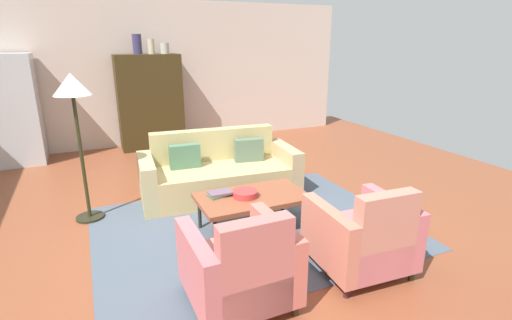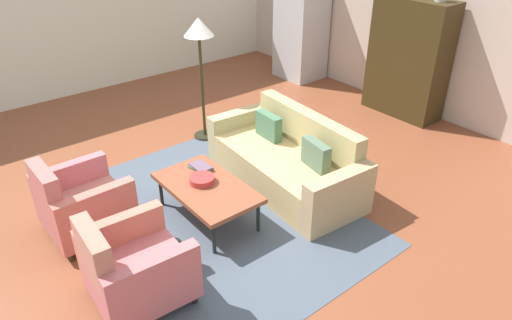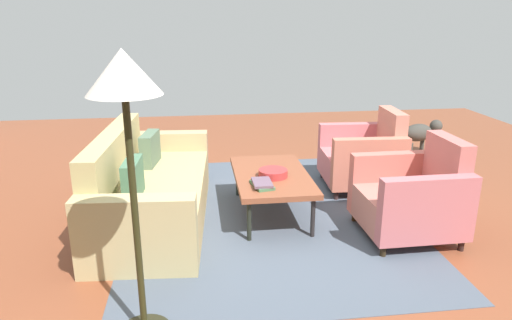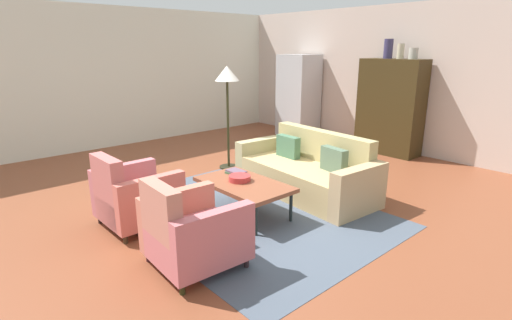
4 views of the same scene
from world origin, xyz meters
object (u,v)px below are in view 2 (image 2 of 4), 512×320
Objects in this scene: armchair_left at (79,206)px; cabinet at (409,58)px; couch at (289,161)px; refrigerator at (301,28)px; fruit_bowl at (202,180)px; coffee_table at (207,188)px; book_stack at (201,167)px; armchair_right at (131,270)px; floor_lamp at (199,39)px.

armchair_left is 0.49× the size of cabinet.
couch is 3.89m from refrigerator.
fruit_bowl is at bearing -56.30° from refrigerator.
fruit_bowl is 4.06m from cabinet.
cabinet is at bearing 95.84° from coffee_table.
fruit_bowl is at bearing -29.89° from book_stack.
coffee_table is at bearing -84.16° from cabinet.
armchair_right is at bearing -54.78° from book_stack.
couch is 2.45× the size of armchair_left.
cabinet is at bearing 2.62° from refrigerator.
refrigerator is 1.08× the size of floor_lamp.
coffee_table is 2.25m from floor_lamp.
floor_lamp is at bearing -113.12° from cabinet.
armchair_right is 3.23× the size of fruit_bowl.
book_stack is at bearing 150.11° from fruit_bowl.
cabinet is (0.19, 5.19, 0.56)m from armchair_left.
armchair_left reaches higher than book_stack.
armchair_right is 3.02× the size of book_stack.
armchair_right is at bearing 108.27° from couch.
couch is at bearing -45.31° from refrigerator.
armchair_right reaches higher than fruit_bowl.
armchair_right is 0.49× the size of cabinet.
floor_lamp is (-1.68, 1.06, 1.06)m from coffee_table.
refrigerator reaches higher than book_stack.
refrigerator is at bearing 123.70° from fruit_bowl.
couch is at bearing 72.44° from book_stack.
armchair_right is at bearing -62.92° from coffee_table.
armchair_right is (0.60, -1.17, -0.04)m from coffee_table.
armchair_left reaches higher than couch.
cabinet is at bearing 91.27° from book_stack.
refrigerator reaches higher than fruit_bowl.
fruit_bowl is at bearing -33.66° from floor_lamp.
coffee_table is 0.65× the size of refrigerator.
armchair_left is at bearing -176.81° from armchair_right.
refrigerator is (-2.61, 3.92, 0.47)m from fruit_bowl.
book_stack is at bearing 128.40° from armchair_right.
floor_lamp is at bearing 145.70° from book_stack.
couch is at bearing 4.27° from floor_lamp.
refrigerator is at bearing 122.11° from book_stack.
cabinet reaches higher than couch.
armchair_left is (-0.60, -1.17, -0.04)m from coffee_table.
coffee_table is at bearing 93.88° from couch.
book_stack is 4.49m from refrigerator.
armchair_right is 3.37m from floor_lamp.
armchair_left reaches higher than coffee_table.
coffee_table is 0.67× the size of cabinet.
cabinet reaches higher than armchair_right.
armchair_left is at bearing -67.59° from refrigerator.
coffee_table is 1.36× the size of armchair_left.
refrigerator is (-2.70, 3.92, 0.54)m from coffee_table.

